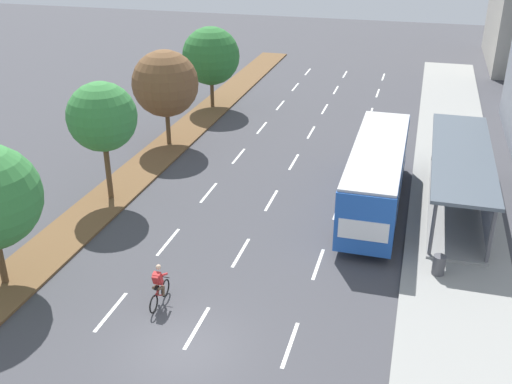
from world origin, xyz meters
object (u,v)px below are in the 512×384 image
trash_bin (439,265)px  cyclist (159,287)px  bus (377,170)px  median_tree_second (102,117)px  median_tree_fourth (211,56)px  bus_shelter (465,174)px  median_tree_third (165,84)px

trash_bin → cyclist: bearing=-154.8°
bus → trash_bin: 6.73m
median_tree_second → trash_bin: size_ratio=7.28×
bus → cyclist: bus is taller
cyclist → bus: bearing=56.0°
median_tree_fourth → trash_bin: (16.83, -19.54, -3.40)m
bus_shelter → cyclist: size_ratio=6.61×
bus → median_tree_second: 13.93m
cyclist → trash_bin: cyclist is taller
median_tree_third → median_tree_fourth: size_ratio=1.00×
bus → median_tree_fourth: bearing=134.6°
bus_shelter → trash_bin: 7.13m
median_tree_second → trash_bin: bearing=-10.1°
cyclist → median_tree_fourth: bearing=104.9°
median_tree_third → trash_bin: 20.58m
median_tree_fourth → trash_bin: 26.02m
median_tree_third → trash_bin: size_ratio=7.07×
bus → median_tree_third: size_ratio=1.88×
median_tree_fourth → trash_bin: size_ratio=7.06×
median_tree_third → median_tree_fourth: bearing=89.7°
median_tree_second → median_tree_third: 8.31m
median_tree_second → trash_bin: 17.34m
bus_shelter → median_tree_third: size_ratio=2.00×
bus → median_tree_fourth: median_tree_fourth is taller
bus → median_tree_second: (-13.42, -2.78, 2.47)m
cyclist → median_tree_second: bearing=128.7°
median_tree_fourth → cyclist: bearing=-75.1°
bus_shelter → bus: 4.45m
median_tree_third → cyclist: bearing=-68.0°
cyclist → median_tree_third: size_ratio=0.30×
bus_shelter → median_tree_fourth: 22.01m
bus_shelter → bus: bearing=-164.4°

